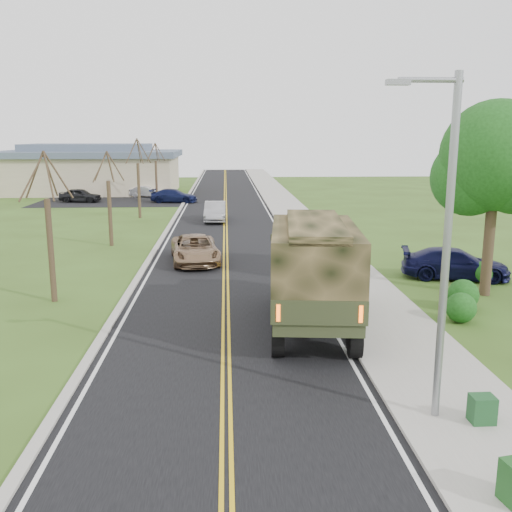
{
  "coord_description": "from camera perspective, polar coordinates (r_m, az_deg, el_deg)",
  "views": [
    {
      "loc": [
        0.04,
        -12.82,
        6.66
      ],
      "look_at": [
        1.26,
        10.0,
        1.8
      ],
      "focal_mm": 40.0,
      "sensor_mm": 36.0,
      "label": 1
    }
  ],
  "objects": [
    {
      "name": "curb_left",
      "position": [
        53.4,
        -7.56,
        4.79
      ],
      "size": [
        0.3,
        120.0,
        0.1
      ],
      "primitive_type": "cube",
      "color": "#9E998E",
      "rests_on": "ground"
    },
    {
      "name": "military_truck",
      "position": [
        19.71,
        5.72,
        -1.01
      ],
      "size": [
        3.48,
        8.07,
        3.91
      ],
      "rotation": [
        0.0,
        0.0,
        -0.1
      ],
      "color": "black",
      "rests_on": "ground"
    },
    {
      "name": "street_light",
      "position": [
        13.43,
        18.2,
        1.85
      ],
      "size": [
        1.65,
        0.22,
        8.0
      ],
      "color": "gray",
      "rests_on": "ground"
    },
    {
      "name": "lot_car_silver",
      "position": [
        63.69,
        -10.83,
        6.35
      ],
      "size": [
        3.94,
        2.31,
        1.23
      ],
      "primitive_type": "imported",
      "rotation": [
        0.0,
        0.0,
        1.28
      ],
      "color": "#BBBBC0",
      "rests_on": "ground"
    },
    {
      "name": "road",
      "position": [
        53.24,
        -3.08,
        4.81
      ],
      "size": [
        8.0,
        120.0,
        0.01
      ],
      "primitive_type": "cube",
      "color": "black",
      "rests_on": "ground"
    },
    {
      "name": "lot_car_navy",
      "position": [
        58.14,
        -8.21,
        5.98
      ],
      "size": [
        4.88,
        2.5,
        1.35
      ],
      "primitive_type": "imported",
      "rotation": [
        0.0,
        0.0,
        1.44
      ],
      "color": "#10163D",
      "rests_on": "ground"
    },
    {
      "name": "pickup_navy",
      "position": [
        28.47,
        19.28,
        -0.73
      ],
      "size": [
        5.26,
        3.1,
        1.43
      ],
      "primitive_type": "imported",
      "rotation": [
        0.0,
        0.0,
        1.33
      ],
      "color": "black",
      "rests_on": "ground"
    },
    {
      "name": "curb_right",
      "position": [
        53.39,
        1.39,
        4.9
      ],
      "size": [
        0.3,
        120.0,
        0.12
      ],
      "primitive_type": "cube",
      "color": "#9E998E",
      "rests_on": "ground"
    },
    {
      "name": "leafy_tree",
      "position": [
        25.35,
        22.83,
        8.45
      ],
      "size": [
        4.83,
        4.5,
        8.1
      ],
      "color": "#38281C",
      "rests_on": "ground"
    },
    {
      "name": "bare_tree_d",
      "position": [
        59.39,
        -9.95,
        7.86
      ],
      "size": [
        1.88,
        2.2,
        5.91
      ],
      "color": "#38281C",
      "rests_on": "ground"
    },
    {
      "name": "bare_tree_a",
      "position": [
        24.23,
        -19.92,
        1.7
      ],
      "size": [
        1.93,
        2.26,
        6.08
      ],
      "color": "#38281C",
      "rests_on": "ground"
    },
    {
      "name": "suv_champagne",
      "position": [
        30.44,
        -6.12,
        0.68
      ],
      "size": [
        3.01,
        5.43,
        1.44
      ],
      "primitive_type": "imported",
      "rotation": [
        0.0,
        0.0,
        0.12
      ],
      "color": "#8D6D4F",
      "rests_on": "ground"
    },
    {
      "name": "ground",
      "position": [
        14.45,
        -2.99,
        -15.46
      ],
      "size": [
        160.0,
        160.0,
        0.0
      ],
      "primitive_type": "plane",
      "color": "#354D19",
      "rests_on": "ground"
    },
    {
      "name": "lot_car_dark",
      "position": [
        60.43,
        -17.18,
        5.82
      ],
      "size": [
        4.35,
        2.34,
        1.41
      ],
      "primitive_type": "imported",
      "rotation": [
        0.0,
        0.0,
        1.4
      ],
      "color": "black",
      "rests_on": "ground"
    },
    {
      "name": "bare_tree_b",
      "position": [
        35.77,
        -14.44,
        4.91
      ],
      "size": [
        1.83,
        2.14,
        5.73
      ],
      "color": "#38281C",
      "rests_on": "ground"
    },
    {
      "name": "sedan_silver",
      "position": [
        45.04,
        -4.11,
        4.46
      ],
      "size": [
        1.67,
        4.67,
        1.53
      ],
      "primitive_type": "imported",
      "rotation": [
        0.0,
        0.0,
        -0.01
      ],
      "color": "#A3A3A7",
      "rests_on": "ground"
    },
    {
      "name": "bare_tree_c",
      "position": [
        47.51,
        -11.66,
        7.07
      ],
      "size": [
        2.04,
        2.39,
        6.42
      ],
      "color": "#38281C",
      "rests_on": "ground"
    },
    {
      "name": "utility_box_far",
      "position": [
        14.68,
        21.67,
        -14.04
      ],
      "size": [
        0.55,
        0.45,
        0.65
      ],
      "primitive_type": "cube",
      "rotation": [
        0.0,
        0.0,
        0.01
      ],
      "color": "#1A4922",
      "rests_on": "sidewalk_right"
    },
    {
      "name": "sidewalk_right",
      "position": [
        53.56,
        3.26,
        4.9
      ],
      "size": [
        3.2,
        120.0,
        0.1
      ],
      "primitive_type": "cube",
      "color": "#9E998E",
      "rests_on": "ground"
    },
    {
      "name": "commercial_building",
      "position": [
        70.75,
        -16.31,
        8.31
      ],
      "size": [
        25.5,
        21.5,
        5.65
      ],
      "color": "tan",
      "rests_on": "ground"
    }
  ]
}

